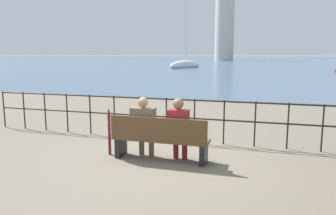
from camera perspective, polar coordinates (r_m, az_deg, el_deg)
ground_plane at (r=6.70m, az=-1.26°, el=-9.04°), size 1000.00×1000.00×0.00m
harbor_water at (r=165.04m, az=16.44°, el=8.21°), size 600.00×300.00×0.01m
park_bench at (r=6.52m, az=-1.45°, el=-5.55°), size 1.95×0.45×0.90m
seated_person_left at (r=6.65m, az=-4.24°, el=-3.04°), size 0.49×0.35×1.26m
seated_person_right at (r=6.43m, az=1.85°, el=-3.42°), size 0.41×0.35×1.27m
promenade_railing at (r=7.95m, az=2.15°, el=-0.97°), size 10.62×0.04×1.05m
closed_umbrella at (r=6.98m, az=-10.20°, el=-3.72°), size 0.09×0.09×0.99m
sailboat_2 at (r=50.70m, az=3.01°, el=7.35°), size 4.33×7.50×11.78m
harbor_lighthouse at (r=109.47m, az=9.86°, el=14.71°), size 6.00×6.00×27.23m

